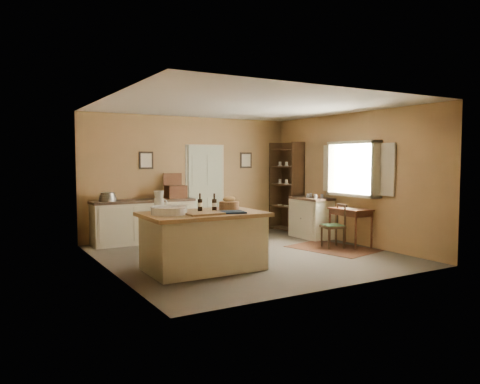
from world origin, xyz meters
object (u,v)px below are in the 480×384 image
Objects in this scene: work_island at (203,239)px; shelving_unit at (288,187)px; right_cabinet at (311,217)px; sideboard at (144,220)px; desk_chair at (333,227)px; writing_desk at (350,214)px.

shelving_unit is (3.56, 2.62, 0.59)m from work_island.
sideboard is at bearing 159.21° from right_cabinet.
right_cabinet is 0.47× the size of shelving_unit.
desk_chair is 0.39× the size of shelving_unit.
shelving_unit is at bearing 91.21° from desk_chair.
sideboard is at bearing 90.92° from work_island.
desk_chair is (3.00, 0.36, -0.06)m from work_island.
right_cabinet is (0.40, 1.16, 0.04)m from desk_chair.
sideboard reaches higher than desk_chair.
right_cabinet is at bearing 86.12° from desk_chair.
shelving_unit is (0.16, 1.10, 0.62)m from right_cabinet.
right_cabinet is at bearing 24.74° from work_island.
work_island reaches higher than right_cabinet.
work_island reaches higher than writing_desk.
right_cabinet is (3.40, 1.52, -0.02)m from work_island.
desk_chair reaches higher than writing_desk.
work_island is at bearing -89.75° from sideboard.
right_cabinet is (-0.00, 1.23, -0.21)m from writing_desk.
right_cabinet reaches higher than writing_desk.
sideboard is 3.65m from right_cabinet.
desk_chair is at bearing 7.42° from work_island.
shelving_unit is at bearing 81.89° from right_cabinet.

